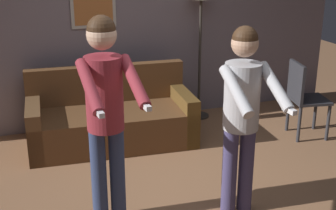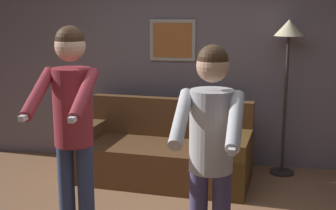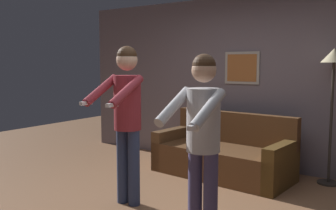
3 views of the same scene
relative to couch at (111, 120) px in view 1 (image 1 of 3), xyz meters
name	(u,v)px [view 1 (image 1 of 3)]	position (x,y,z in m)	size (l,w,h in m)	color
ground_plane	(174,204)	(0.20, -1.55, -0.28)	(12.00, 12.00, 0.00)	#956746
back_wall_assembly	(110,23)	(0.20, 0.68, 1.02)	(6.40, 0.09, 2.60)	slate
couch	(111,120)	(0.00, 0.00, 0.00)	(1.97, 1.02, 0.87)	brown
torchiere_lamp	(201,8)	(1.32, 0.43, 1.19)	(0.33, 0.33, 1.77)	#332D28
person_standing_left	(105,103)	(-0.41, -1.60, 0.80)	(0.46, 0.70, 1.77)	navy
person_standing_right	(242,106)	(0.68, -1.86, 0.72)	(0.44, 0.66, 1.66)	#443E69
dining_chair_distant	(303,95)	(2.22, -0.61, 0.25)	(0.50, 0.50, 0.93)	#2D2D33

